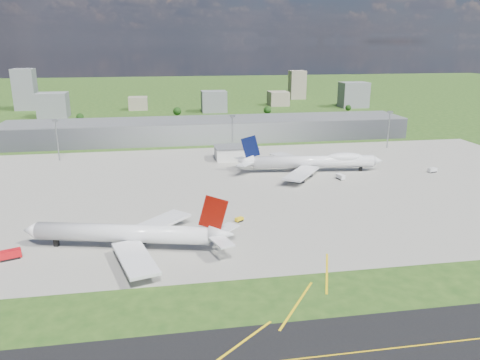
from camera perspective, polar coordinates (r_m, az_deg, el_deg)
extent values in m
plane|color=#234716|center=(344.33, -3.46, 4.46)|extent=(1400.00, 1400.00, 0.00)
cube|color=gray|center=(240.40, 1.77, -0.85)|extent=(360.00, 190.00, 0.08)
cube|color=gray|center=(357.51, -3.74, 6.13)|extent=(300.00, 42.00, 15.00)
cube|color=silver|center=(296.35, -0.49, 3.30)|extent=(26.00, 16.00, 8.00)
cylinder|color=gray|center=(312.44, -21.37, 4.45)|extent=(0.70, 0.70, 25.00)
cube|color=gray|center=(310.27, -21.62, 6.76)|extent=(3.50, 2.00, 1.20)
cylinder|color=gray|center=(309.06, -0.94, 5.46)|extent=(0.70, 0.70, 25.00)
cube|color=gray|center=(306.86, -0.95, 7.81)|extent=(3.50, 2.00, 1.20)
cylinder|color=gray|center=(342.95, 17.65, 5.80)|extent=(0.70, 0.70, 25.00)
cube|color=gray|center=(340.97, 17.83, 7.91)|extent=(3.50, 2.00, 1.20)
cylinder|color=silver|center=(173.46, -14.17, -6.31)|extent=(62.50, 21.55, 6.50)
cone|color=silver|center=(186.94, -24.18, -5.62)|extent=(6.83, 7.62, 6.50)
cone|color=silver|center=(165.47, -2.29, -6.61)|extent=(9.98, 8.41, 6.50)
cube|color=maroon|center=(174.92, -14.80, -6.88)|extent=(50.61, 15.09, 1.41)
cube|color=silver|center=(158.14, -12.67, -9.29)|extent=(17.11, 29.75, 0.97)
cube|color=silver|center=(185.30, -9.93, -5.19)|extent=(26.58, 27.01, 0.97)
cube|color=maroon|center=(162.89, -3.27, -4.05)|extent=(10.60, 3.14, 13.08)
cylinder|color=#38383D|center=(163.27, -13.11, -9.26)|extent=(6.62, 4.81, 3.47)
cylinder|color=#38383D|center=(183.10, -11.01, -6.22)|extent=(6.62, 4.81, 3.47)
cube|color=black|center=(169.13, -12.47, -8.50)|extent=(2.00, 1.68, 2.71)
cube|color=black|center=(177.62, -11.57, -7.20)|extent=(2.00, 1.68, 2.71)
cube|color=black|center=(184.48, -21.48, -7.14)|extent=(2.00, 1.68, 2.71)
cylinder|color=silver|center=(269.75, 8.93, 2.23)|extent=(69.05, 14.39, 6.87)
cone|color=silver|center=(279.88, 16.39, 2.27)|extent=(6.26, 7.44, 6.87)
cone|color=silver|center=(264.15, 0.68, 2.32)|extent=(9.57, 7.80, 6.87)
cube|color=navy|center=(270.75, 9.37, 1.79)|extent=(56.31, 9.00, 1.44)
ellipsoid|color=silver|center=(273.56, 12.62, 2.67)|extent=(22.61, 9.25, 6.18)
cube|color=silver|center=(284.41, 6.26, 2.66)|extent=(21.56, 32.32, 1.00)
cube|color=silver|center=(252.38, 7.48, 0.82)|extent=(26.35, 30.82, 1.00)
cube|color=#070E37|center=(262.48, 1.29, 4.04)|extent=(11.03, 1.76, 13.39)
cylinder|color=#38383D|center=(279.11, 7.32, 1.91)|extent=(6.45, 4.20, 3.55)
cylinder|color=#38383D|center=(288.61, 5.68, 2.45)|extent=(6.45, 4.20, 3.55)
cylinder|color=#38383D|center=(260.21, 8.10, 0.80)|extent=(6.45, 4.20, 3.55)
cylinder|color=#38383D|center=(248.56, 7.14, 0.09)|extent=(6.45, 4.20, 3.55)
cube|color=black|center=(274.36, 7.32, 1.52)|extent=(1.91, 1.52, 2.77)
cube|color=black|center=(264.91, 7.70, 0.96)|extent=(1.91, 1.52, 2.77)
cube|color=black|center=(278.03, 14.48, 1.32)|extent=(1.91, 1.52, 2.77)
cube|color=red|center=(180.11, -26.29, -8.13)|extent=(7.88, 5.19, 2.95)
cube|color=black|center=(180.69, -26.23, -8.55)|extent=(6.90, 4.93, 0.70)
cube|color=yellow|center=(194.37, -0.10, -4.80)|extent=(3.94, 3.45, 1.37)
cube|color=black|center=(194.62, -0.10, -4.98)|extent=(3.55, 3.27, 0.70)
cube|color=silver|center=(258.57, 12.15, 0.41)|extent=(3.75, 6.08, 2.49)
cube|color=black|center=(258.91, 12.13, 0.15)|extent=(3.67, 5.29, 0.70)
cube|color=silver|center=(288.18, 22.41, 1.15)|extent=(5.58, 3.66, 2.28)
cube|color=black|center=(288.46, 22.38, 0.93)|extent=(4.87, 3.58, 0.70)
cube|color=slate|center=(499.63, -21.82, 8.49)|extent=(28.00, 22.00, 24.00)
cube|color=gray|center=(529.45, -12.31, 9.12)|extent=(20.00, 18.00, 14.00)
cube|color=slate|center=(501.69, -3.20, 9.54)|extent=(26.00, 20.00, 22.00)
cube|color=gray|center=(555.45, 4.68, 9.88)|extent=(22.00, 24.00, 16.00)
cube|color=slate|center=(551.97, 13.68, 10.06)|extent=(30.00, 22.00, 28.00)
cube|color=slate|center=(565.94, -24.73, 10.00)|extent=(22.00, 20.00, 44.00)
cube|color=gray|center=(622.55, 6.98, 11.45)|extent=(20.00, 18.00, 36.00)
cylinder|color=#382314|center=(461.42, -18.89, 6.88)|extent=(0.70, 0.70, 3.00)
sphere|color=black|center=(460.91, -18.93, 7.29)|extent=(6.75, 6.75, 6.75)
cylinder|color=#382314|center=(470.39, -7.65, 7.82)|extent=(0.70, 0.70, 3.60)
sphere|color=black|center=(469.80, -7.67, 8.31)|extent=(8.10, 8.10, 8.10)
cylinder|color=#382314|center=(477.01, 3.34, 8.05)|extent=(0.70, 0.70, 3.40)
sphere|color=black|center=(476.46, 3.35, 8.50)|extent=(7.65, 7.65, 7.65)
cylinder|color=#382314|center=(513.76, 13.03, 8.23)|extent=(0.70, 0.70, 2.80)
sphere|color=black|center=(513.34, 13.05, 8.58)|extent=(6.30, 6.30, 6.30)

